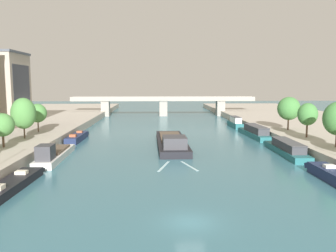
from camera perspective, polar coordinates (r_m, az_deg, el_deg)
The scene contains 17 objects.
ground_plane at distance 30.22m, azimuth 3.75°, elevation -15.64°, with size 400.00×400.00×0.00m, color #386B7A.
quay_left at distance 90.72m, azimuth -25.30°, elevation -0.40°, with size 36.00×170.00×1.82m, color #B7AD9E.
quay_right at distance 93.21m, azimuth 24.36°, elevation -0.17°, with size 36.00×170.00×1.82m, color #B7AD9E.
barge_midriver at distance 63.69m, azimuth 0.62°, elevation -2.64°, with size 5.58×24.75×2.99m.
wake_behind_barge at distance 49.02m, azimuth 1.43°, elevation -6.66°, with size 5.60×5.93×0.03m.
moored_boat_left_far at distance 42.59m, azimuth -24.38°, elevation -8.72°, with size 3.16×13.10×2.10m.
moored_boat_left_lone at distance 55.50m, azimuth -18.39°, elevation -4.47°, with size 3.20×15.76×3.09m.
moored_boat_left_downstream at distance 72.99m, azimuth -14.83°, elevation -1.81°, with size 2.53×12.08×2.39m.
moored_boat_right_second at distance 60.22m, azimuth 19.06°, elevation -3.53°, with size 3.25×16.32×2.32m.
moored_boat_right_midway at distance 77.57m, azimuth 14.24°, elevation -0.97°, with size 3.47×16.71×2.58m.
moored_boat_right_gap_after at distance 93.42m, azimuth 11.09°, elevation 0.54°, with size 2.27×10.49×2.90m.
tree_left_third at distance 58.70m, azimuth -25.78°, elevation 0.15°, with size 3.59×3.59×5.31m.
tree_left_past_mid at distance 66.56m, azimuth -22.87°, elevation 1.94°, with size 4.34×4.34×7.30m.
tree_left_midway at distance 74.99m, azimuth -20.83°, elevation 2.00°, with size 3.67×3.67×5.72m.
tree_right_by_lamp at distance 67.56m, azimuth 22.16°, elevation 1.81°, with size 3.56×3.56×6.31m.
tree_right_third at distance 77.15m, azimuth 19.41°, elevation 2.75°, with size 4.72×4.72×7.01m.
bridge_far at distance 123.40m, azimuth -0.79°, elevation 3.75°, with size 65.27×4.40×6.92m.
Camera 1 is at (-2.95, -27.72, 11.68)m, focal length 36.73 mm.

